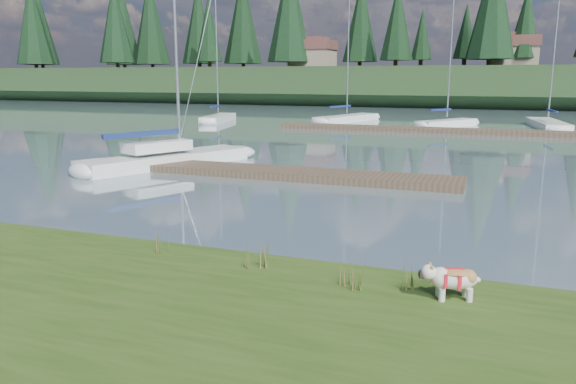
% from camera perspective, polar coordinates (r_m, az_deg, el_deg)
% --- Properties ---
extents(ground, '(200.00, 200.00, 0.00)m').
position_cam_1_polar(ground, '(42.34, 13.91, 5.94)').
color(ground, slate).
rests_on(ground, ground).
extents(bank, '(60.00, 9.00, 0.35)m').
position_cam_1_polar(bank, '(8.62, -18.55, -15.34)').
color(bank, '#324B18').
rests_on(bank, ground).
extents(ridge, '(200.00, 20.00, 5.00)m').
position_cam_1_polar(ridge, '(85.01, 17.65, 10.16)').
color(ridge, '#1D3218').
rests_on(ridge, ground).
extents(bulldog, '(1.01, 0.61, 0.59)m').
position_cam_1_polar(bulldog, '(9.81, 16.42, -8.35)').
color(bulldog, silver).
rests_on(bulldog, bank).
extents(sailboat_main, '(5.34, 9.10, 13.13)m').
position_cam_1_polar(sailboat_main, '(26.32, -11.01, 3.67)').
color(sailboat_main, white).
rests_on(sailboat_main, ground).
extents(dock_near, '(16.00, 2.00, 0.30)m').
position_cam_1_polar(dock_near, '(23.05, -2.65, 2.07)').
color(dock_near, '#4C3D2C').
rests_on(dock_near, ground).
extents(dock_far, '(26.00, 2.20, 0.30)m').
position_cam_1_polar(dock_far, '(42.13, 16.63, 5.97)').
color(dock_far, '#4C3D2C').
rests_on(dock_far, ground).
extents(sailboat_bg_0, '(3.11, 7.88, 11.24)m').
position_cam_1_polar(sailboat_bg_0, '(51.67, -6.89, 7.54)').
color(sailboat_bg_0, white).
rests_on(sailboat_bg_0, ground).
extents(sailboat_bg_1, '(4.60, 9.08, 13.30)m').
position_cam_1_polar(sailboat_bg_1, '(51.38, 6.49, 7.53)').
color(sailboat_bg_1, white).
rests_on(sailboat_bg_1, ground).
extents(sailboat_bg_2, '(4.92, 6.65, 10.63)m').
position_cam_1_polar(sailboat_bg_2, '(47.40, 16.27, 6.80)').
color(sailboat_bg_2, white).
rests_on(sailboat_bg_2, ground).
extents(sailboat_bg_3, '(3.08, 9.60, 13.70)m').
position_cam_1_polar(sailboat_bg_3, '(49.58, 24.68, 6.39)').
color(sailboat_bg_3, white).
rests_on(sailboat_bg_3, ground).
extents(weed_0, '(0.17, 0.14, 0.65)m').
position_cam_1_polar(weed_0, '(10.93, -2.26, -6.33)').
color(weed_0, '#475B23').
rests_on(weed_0, bank).
extents(weed_1, '(0.17, 0.14, 0.49)m').
position_cam_1_polar(weed_1, '(10.99, -4.42, -6.63)').
color(weed_1, '#475B23').
rests_on(weed_1, bank).
extents(weed_2, '(0.17, 0.14, 0.65)m').
position_cam_1_polar(weed_2, '(9.85, 7.11, -8.49)').
color(weed_2, '#475B23').
rests_on(weed_2, bank).
extents(weed_3, '(0.17, 0.14, 0.56)m').
position_cam_1_polar(weed_3, '(12.08, -12.69, -5.04)').
color(weed_3, '#475B23').
rests_on(weed_3, bank).
extents(weed_4, '(0.17, 0.14, 0.50)m').
position_cam_1_polar(weed_4, '(10.13, 5.75, -8.23)').
color(weed_4, '#475B23').
rests_on(weed_4, bank).
extents(weed_5, '(0.17, 0.14, 0.62)m').
position_cam_1_polar(weed_5, '(10.04, 12.12, -8.33)').
color(weed_5, '#475B23').
rests_on(weed_5, bank).
extents(mud_lip, '(60.00, 0.50, 0.14)m').
position_cam_1_polar(mud_lip, '(12.08, -5.19, -7.36)').
color(mud_lip, '#33281C').
rests_on(mud_lip, ground).
extents(conifer_0, '(5.72, 5.72, 14.15)m').
position_cam_1_polar(conifer_0, '(99.48, -17.16, 16.19)').
color(conifer_0, '#382619').
rests_on(conifer_0, ridge).
extents(conifer_1, '(4.40, 4.40, 11.30)m').
position_cam_1_polar(conifer_1, '(94.58, -8.05, 16.01)').
color(conifer_1, '#382619').
rests_on(conifer_1, ridge).
extents(conifer_2, '(6.60, 6.60, 16.05)m').
position_cam_1_polar(conifer_2, '(85.84, 0.16, 18.09)').
color(conifer_2, '#382619').
rests_on(conifer_2, ridge).
extents(conifer_3, '(4.84, 4.84, 12.25)m').
position_cam_1_polar(conifer_3, '(85.53, 11.02, 16.69)').
color(conifer_3, '#382619').
rests_on(conifer_3, ridge).
extents(conifer_4, '(6.16, 6.16, 15.10)m').
position_cam_1_polar(conifer_4, '(78.40, 20.12, 17.69)').
color(conifer_4, '#382619').
rests_on(conifer_4, ridge).
extents(house_0, '(6.30, 5.30, 4.65)m').
position_cam_1_polar(house_0, '(86.26, 2.56, 13.90)').
color(house_0, gray).
rests_on(house_0, ridge).
extents(house_1, '(6.30, 5.30, 4.65)m').
position_cam_1_polar(house_1, '(82.92, 22.02, 13.17)').
color(house_1, gray).
rests_on(house_1, ridge).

